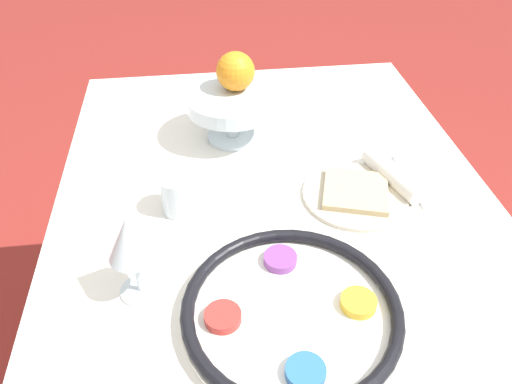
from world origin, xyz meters
TOP-DOWN VIEW (x-y plane):
  - dining_table at (0.00, 0.00)m, footprint 1.35×0.82m
  - seder_plate at (-0.13, 0.02)m, footprint 0.32×0.32m
  - wine_glass at (-0.06, 0.24)m, footprint 0.07×0.07m
  - fruit_stand at (0.35, 0.06)m, footprint 0.19×0.19m
  - orange_fruit at (0.37, 0.05)m, footprint 0.08×0.08m
  - bread_plate at (0.12, -0.15)m, footprint 0.20×0.20m
  - napkin_roll at (0.15, -0.23)m, footprint 0.16×0.09m
  - cup_near at (0.13, 0.18)m, footprint 0.06×0.06m
  - spoon at (0.15, -0.27)m, footprint 0.17×0.02m

SIDE VIEW (x-z plane):
  - dining_table at x=0.00m, z-range 0.00..0.76m
  - spoon at x=0.15m, z-range 0.76..0.76m
  - bread_plate at x=0.12m, z-range 0.76..0.78m
  - seder_plate at x=-0.13m, z-range 0.76..0.79m
  - napkin_roll at x=0.15m, z-range 0.76..0.80m
  - cup_near at x=0.13m, z-range 0.76..0.83m
  - fruit_stand at x=0.35m, z-range 0.79..0.89m
  - wine_glass at x=-0.06m, z-range 0.79..0.94m
  - orange_fruit at x=0.37m, z-range 0.86..0.94m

